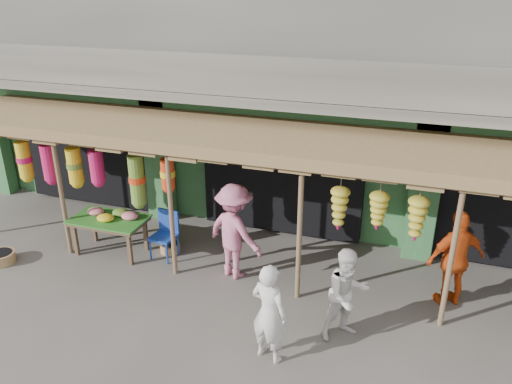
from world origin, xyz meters
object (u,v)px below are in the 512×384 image
(blue_chair, at_px, (166,232))
(person_vendor, at_px, (456,259))
(flower_table, at_px, (110,220))
(person_shopper, at_px, (234,232))
(person_right, at_px, (347,295))
(person_front, at_px, (269,313))

(blue_chair, relative_size, person_vendor, 0.55)
(flower_table, height_order, blue_chair, blue_chair)
(flower_table, xyz_separation_m, person_shopper, (2.80, -0.00, 0.20))
(flower_table, height_order, person_vendor, person_vendor)
(blue_chair, relative_size, person_right, 0.63)
(person_vendor, bearing_deg, blue_chair, -29.17)
(person_front, distance_m, person_vendor, 3.58)
(flower_table, bearing_deg, blue_chair, 10.70)
(person_vendor, relative_size, person_shopper, 0.95)
(person_front, relative_size, person_shopper, 0.86)
(blue_chair, bearing_deg, person_front, -31.89)
(person_right, bearing_deg, blue_chair, 120.23)
(person_right, bearing_deg, person_vendor, 2.04)
(person_front, bearing_deg, person_shopper, -39.76)
(flower_table, bearing_deg, person_front, -27.06)
(person_right, distance_m, person_shopper, 2.62)
(person_shopper, bearing_deg, person_vendor, -153.19)
(person_front, xyz_separation_m, person_vendor, (2.65, 2.40, 0.09))
(blue_chair, xyz_separation_m, person_vendor, (5.63, 0.14, 0.35))
(blue_chair, height_order, person_shopper, person_shopper)
(blue_chair, height_order, person_front, person_front)
(blue_chair, distance_m, person_vendor, 5.64)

